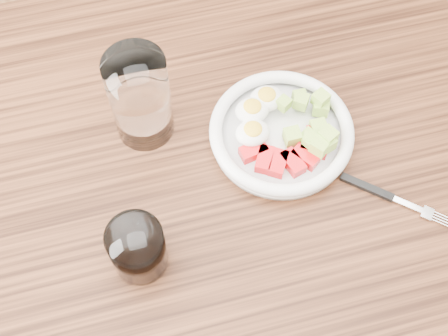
{
  "coord_description": "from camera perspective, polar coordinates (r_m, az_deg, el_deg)",
  "views": [
    {
      "loc": [
        -0.12,
        -0.41,
        1.62
      ],
      "look_at": [
        -0.01,
        0.01,
        0.8
      ],
      "focal_mm": 50.0,
      "sensor_mm": 36.0,
      "label": 1
    }
  ],
  "objects": [
    {
      "name": "coffee_glass",
      "position": [
        0.87,
        -7.91,
        -7.3
      ],
      "size": [
        0.08,
        0.08,
        0.09
      ],
      "color": "white",
      "rests_on": "dining_table"
    },
    {
      "name": "water_glass",
      "position": [
        0.94,
        -7.69,
        6.39
      ],
      "size": [
        0.09,
        0.09,
        0.16
      ],
      "primitive_type": "cylinder",
      "color": "white",
      "rests_on": "dining_table"
    },
    {
      "name": "fork",
      "position": [
        0.97,
        14.24,
        -2.28
      ],
      "size": [
        0.14,
        0.13,
        0.01
      ],
      "color": "black",
      "rests_on": "dining_table"
    },
    {
      "name": "bowl",
      "position": [
        0.97,
        5.25,
        3.36
      ],
      "size": [
        0.23,
        0.23,
        0.06
      ],
      "color": "white",
      "rests_on": "dining_table"
    },
    {
      "name": "ground",
      "position": [
        1.68,
        0.43,
        -13.06
      ],
      "size": [
        4.0,
        4.0,
        0.0
      ],
      "primitive_type": "plane",
      "color": "brown",
      "rests_on": "ground"
    },
    {
      "name": "dining_table",
      "position": [
        1.04,
        0.67,
        -3.69
      ],
      "size": [
        1.5,
        0.9,
        0.77
      ],
      "color": "brown",
      "rests_on": "ground"
    }
  ]
}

